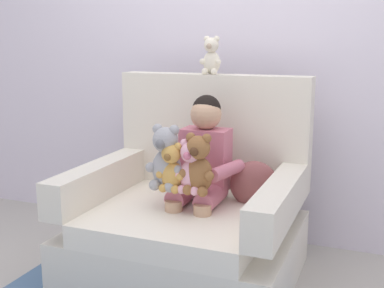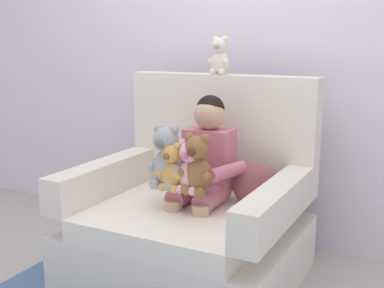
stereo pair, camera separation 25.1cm
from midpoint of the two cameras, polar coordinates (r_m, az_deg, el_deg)
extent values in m
plane|color=#ADA89E|center=(2.83, 2.15, -15.14)|extent=(8.00, 8.00, 0.00)
cube|color=silver|center=(3.22, 8.28, 12.05)|extent=(6.00, 0.10, 2.60)
cube|color=silver|center=(2.76, 2.18, -12.39)|extent=(1.16, 0.99, 0.30)
cube|color=white|center=(2.63, 1.55, -8.79)|extent=(0.88, 0.85, 0.12)
cube|color=silver|center=(2.96, 5.84, 1.51)|extent=(1.16, 0.14, 0.67)
cube|color=silver|center=(2.83, -7.78, -4.03)|extent=(0.14, 0.85, 0.19)
cube|color=silver|center=(2.41, 12.62, -7.08)|extent=(0.14, 0.85, 0.19)
cube|color=#C66B7F|center=(2.71, 4.64, -1.82)|extent=(0.26, 0.16, 0.34)
sphere|color=tan|center=(2.67, 4.73, 3.42)|extent=(0.17, 0.17, 0.17)
sphere|color=black|center=(2.67, 4.83, 3.99)|extent=(0.16, 0.16, 0.16)
cylinder|color=#C66B7F|center=(2.68, 1.90, -5.76)|extent=(0.11, 0.26, 0.11)
cylinder|color=tan|center=(2.62, 0.62, -9.66)|extent=(0.09, 0.09, 0.30)
cylinder|color=#C66B7F|center=(2.62, 5.08, -6.23)|extent=(0.11, 0.26, 0.11)
cylinder|color=tan|center=(2.56, 3.87, -10.25)|extent=(0.09, 0.09, 0.30)
cylinder|color=#C66B7F|center=(2.68, 0.48, -2.40)|extent=(0.13, 0.27, 0.07)
cylinder|color=#C66B7F|center=(2.55, 6.88, -3.21)|extent=(0.13, 0.27, 0.07)
ellipsoid|color=#9E9EA3|center=(2.57, -0.07, -2.85)|extent=(0.16, 0.13, 0.21)
sphere|color=#9E9EA3|center=(2.52, -0.21, 0.51)|extent=(0.13, 0.13, 0.13)
sphere|color=slate|center=(2.47, -0.86, 0.04)|extent=(0.05, 0.05, 0.05)
sphere|color=#9E9EA3|center=(2.54, -1.07, 1.81)|extent=(0.05, 0.05, 0.05)
sphere|color=#9E9EA3|center=(2.57, -1.96, -2.63)|extent=(0.05, 0.05, 0.05)
sphere|color=#9E9EA3|center=(2.56, -1.56, -4.69)|extent=(0.06, 0.06, 0.06)
sphere|color=#9E9EA3|center=(2.50, 0.80, 1.63)|extent=(0.05, 0.05, 0.05)
sphere|color=#9E9EA3|center=(2.50, 1.02, -3.03)|extent=(0.05, 0.05, 0.05)
sphere|color=#9E9EA3|center=(2.52, 0.17, -4.95)|extent=(0.06, 0.06, 0.06)
ellipsoid|color=brown|center=(2.48, 3.57, -3.63)|extent=(0.14, 0.12, 0.19)
sphere|color=brown|center=(2.44, 3.50, -0.47)|extent=(0.12, 0.12, 0.12)
sphere|color=#4C2D19|center=(2.39, 2.96, -0.93)|extent=(0.05, 0.05, 0.05)
sphere|color=brown|center=(2.45, 2.67, 0.76)|extent=(0.05, 0.05, 0.05)
sphere|color=brown|center=(2.48, 1.79, -3.43)|extent=(0.05, 0.05, 0.05)
sphere|color=brown|center=(2.47, 2.19, -5.37)|extent=(0.05, 0.05, 0.05)
sphere|color=brown|center=(2.42, 4.49, 0.58)|extent=(0.05, 0.05, 0.05)
sphere|color=brown|center=(2.42, 4.69, -3.81)|extent=(0.05, 0.05, 0.05)
sphere|color=brown|center=(2.44, 3.87, -5.62)|extent=(0.05, 0.05, 0.05)
ellipsoid|color=gold|center=(2.53, 0.50, -3.66)|extent=(0.12, 0.10, 0.16)
sphere|color=gold|center=(2.50, 0.40, -1.12)|extent=(0.10, 0.10, 0.10)
sphere|color=brown|center=(2.46, -0.09, -1.50)|extent=(0.04, 0.04, 0.04)
sphere|color=gold|center=(2.51, -0.26, -0.11)|extent=(0.04, 0.04, 0.04)
sphere|color=gold|center=(2.53, -0.95, -3.50)|extent=(0.04, 0.04, 0.04)
sphere|color=gold|center=(2.53, -0.64, -5.07)|extent=(0.04, 0.04, 0.04)
sphere|color=gold|center=(2.48, 1.17, -0.27)|extent=(0.04, 0.04, 0.04)
sphere|color=gold|center=(2.48, 1.34, -3.82)|extent=(0.04, 0.04, 0.04)
sphere|color=gold|center=(2.50, 0.69, -5.28)|extent=(0.04, 0.04, 0.04)
ellipsoid|color=#EAA8BC|center=(2.50, 2.74, -3.76)|extent=(0.13, 0.11, 0.17)
sphere|color=#EAA8BC|center=(2.46, 2.66, -0.99)|extent=(0.11, 0.11, 0.11)
sphere|color=#CC6684|center=(2.42, 2.17, -1.41)|extent=(0.04, 0.04, 0.04)
sphere|color=#EAA8BC|center=(2.47, 1.93, 0.10)|extent=(0.04, 0.04, 0.04)
sphere|color=#EAA8BC|center=(2.49, 1.16, -3.59)|extent=(0.04, 0.04, 0.04)
sphere|color=#EAA8BC|center=(2.49, 1.51, -5.30)|extent=(0.05, 0.05, 0.05)
sphere|color=#EAA8BC|center=(2.44, 3.52, -0.07)|extent=(0.04, 0.04, 0.04)
sphere|color=#EAA8BC|center=(2.44, 3.70, -3.93)|extent=(0.04, 0.04, 0.04)
sphere|color=#EAA8BC|center=(2.46, 2.98, -5.52)|extent=(0.05, 0.05, 0.05)
ellipsoid|color=silver|center=(2.92, 5.74, 9.35)|extent=(0.10, 0.09, 0.13)
sphere|color=silver|center=(2.91, 5.72, 11.34)|extent=(0.09, 0.09, 0.09)
sphere|color=tan|center=(2.87, 5.42, 11.21)|extent=(0.03, 0.03, 0.03)
sphere|color=silver|center=(2.92, 5.20, 12.04)|extent=(0.03, 0.03, 0.03)
sphere|color=silver|center=(2.91, 4.65, 9.50)|extent=(0.03, 0.03, 0.03)
sphere|color=silver|center=(2.90, 4.90, 8.36)|extent=(0.04, 0.04, 0.04)
sphere|color=silver|center=(2.90, 6.33, 12.01)|extent=(0.03, 0.03, 0.03)
sphere|color=silver|center=(2.88, 6.46, 9.43)|extent=(0.03, 0.03, 0.03)
sphere|color=silver|center=(2.87, 5.95, 8.31)|extent=(0.04, 0.04, 0.04)
ellipsoid|color=#8C4C4C|center=(2.69, 10.17, -4.86)|extent=(0.28, 0.18, 0.26)
camera|label=1|loc=(0.13, -87.14, 0.61)|focal=46.04mm
camera|label=2|loc=(0.13, 92.86, -0.61)|focal=46.04mm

